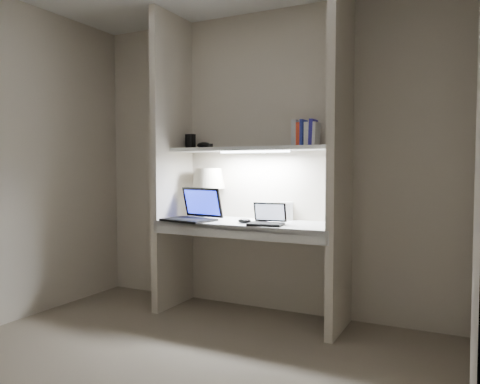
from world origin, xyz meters
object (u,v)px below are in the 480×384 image
Objects in this scene: laptop_main at (194,213)px; speaker at (286,211)px; table_lamp at (209,184)px; laptop_netbook at (267,220)px; book_row at (306,134)px.

laptop_main is 2.98× the size of speaker.
speaker is at bearing 5.87° from table_lamp.
book_row is (0.21, 0.25, 0.65)m from laptop_netbook.
table_lamp is at bearing 166.64° from speaker.
book_row is (0.89, -0.04, 0.41)m from table_lamp.
table_lamp is 0.94× the size of laptop_main.
laptop_netbook reaches higher than speaker.
table_lamp is 1.53× the size of laptop_netbook.
book_row is at bearing 42.68° from laptop_netbook.
laptop_netbook is at bearing 8.73° from laptop_main.
table_lamp is 0.35m from laptop_main.
book_row is at bearing -2.32° from table_lamp.
table_lamp is at bearing 150.55° from laptop_netbook.
laptop_netbook is 1.36× the size of book_row.
laptop_main is at bearing -86.47° from table_lamp.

